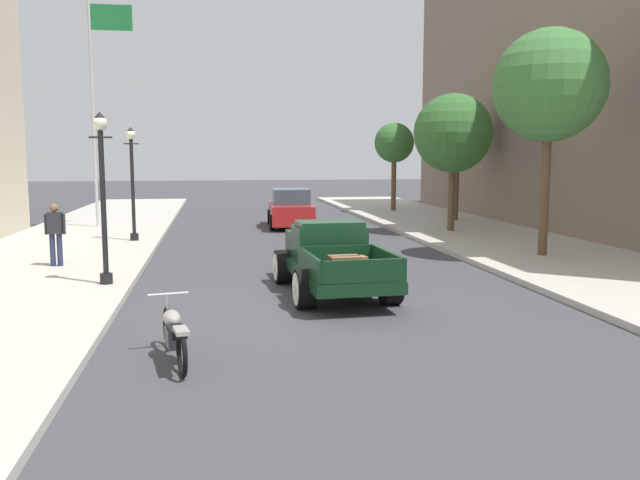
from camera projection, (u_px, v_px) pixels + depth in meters
name	position (u px, v px, depth m)	size (l,w,h in m)	color
ground_plane	(339.00, 298.00, 14.10)	(140.00, 140.00, 0.00)	#3D3D42
hotrod_truck_dark_green	(330.00, 258.00, 14.79)	(2.37, 5.01, 1.58)	black
motorcycle_parked	(174.00, 333.00, 9.70)	(0.68, 2.09, 0.93)	black
car_background_red	(290.00, 209.00, 28.10)	(2.02, 4.38, 1.65)	#AD1E1E
pedestrian_sidewalk_left	(55.00, 231.00, 17.22)	(0.53, 0.22, 1.65)	#232847
street_lamp_near	(102.00, 185.00, 14.64)	(0.50, 0.32, 3.85)	black
street_lamp_far	(132.00, 175.00, 22.32)	(0.50, 0.32, 3.85)	black
flagpole	(98.00, 87.00, 26.37)	(1.74, 0.16, 9.16)	#B2B2B7
street_tree_nearest	(549.00, 86.00, 18.66)	(3.20, 3.20, 6.47)	brown
street_tree_second	(453.00, 133.00, 25.11)	(3.01, 3.01, 5.25)	brown
street_tree_third	(457.00, 129.00, 29.21)	(2.81, 2.81, 5.51)	brown
street_tree_farthest	(394.00, 143.00, 34.70)	(2.09, 2.09, 4.62)	brown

